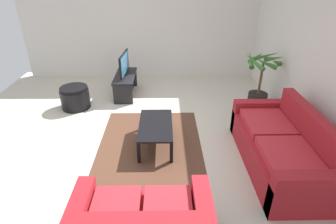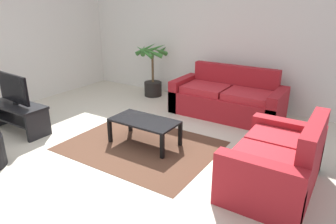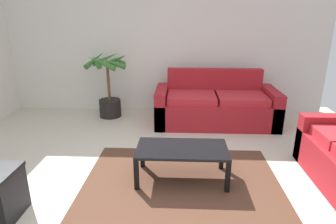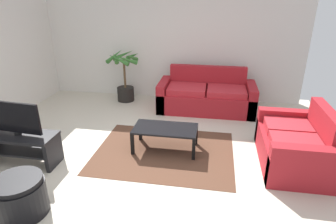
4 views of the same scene
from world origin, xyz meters
TOP-DOWN VIEW (x-y plane):
  - ground_plane at (0.00, 0.00)m, footprint 6.60×6.60m
  - wall_back at (0.00, 3.00)m, footprint 6.00×0.06m
  - couch_main at (0.89, 2.28)m, footprint 2.04×0.90m
  - couch_loveseat at (2.28, 0.36)m, footprint 0.90×1.42m
  - tv_stand at (-1.74, -0.29)m, footprint 1.10×0.45m
  - tv at (-1.74, -0.29)m, footprint 0.82×0.11m
  - coffee_table at (0.31, 0.45)m, footprint 1.02×0.54m
  - area_rug at (0.31, 0.35)m, footprint 2.20×1.70m
  - potted_palm at (-1.02, 2.55)m, footprint 0.78×0.78m

SIDE VIEW (x-z plane):
  - ground_plane at x=0.00m, z-range 0.00..0.00m
  - area_rug at x=0.31m, z-range 0.00..0.01m
  - couch_loveseat at x=2.28m, z-range -0.15..0.75m
  - couch_main at x=0.89m, z-range -0.15..0.75m
  - tv_stand at x=-1.74m, z-range 0.07..0.55m
  - coffee_table at x=0.31m, z-range 0.14..0.53m
  - potted_palm at x=-1.02m, z-range -0.07..1.11m
  - tv at x=-1.74m, z-range 0.49..0.99m
  - wall_back at x=0.00m, z-range 0.00..2.70m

